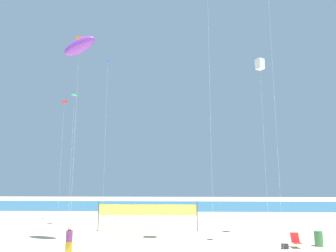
{
  "coord_description": "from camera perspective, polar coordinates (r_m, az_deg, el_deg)",
  "views": [
    {
      "loc": [
        1.89,
        -17.35,
        4.25
      ],
      "look_at": [
        0.91,
        6.11,
        8.29
      ],
      "focal_mm": 33.18,
      "sensor_mm": 36.0,
      "label": 1
    }
  ],
  "objects": [
    {
      "name": "folding_beach_chair",
      "position": [
        22.37,
        22.41,
        -18.79
      ],
      "size": [
        0.52,
        0.65,
        0.89
      ],
      "rotation": [
        0.0,
        0.0,
        0.67
      ],
      "color": "red",
      "rests_on": "ground"
    },
    {
      "name": "kite_red_diamond",
      "position": [
        35.7,
        -18.58,
        3.91
      ],
      "size": [
        0.7,
        0.71,
        12.84
      ],
      "color": "silver",
      "rests_on": "ground"
    },
    {
      "name": "kite_green_diamond",
      "position": [
        31.49,
        -16.81,
        5.13
      ],
      "size": [
        0.81,
        0.81,
        12.52
      ],
      "color": "silver",
      "rests_on": "ground"
    },
    {
      "name": "kite_violet_inflatable",
      "position": [
        24.38,
        -15.98,
        13.92
      ],
      "size": [
        3.08,
        2.03,
        14.71
      ],
      "color": "silver",
      "rests_on": "ground"
    },
    {
      "name": "beach_handbag",
      "position": [
        21.79,
        20.68,
        -19.98
      ],
      "size": [
        0.4,
        0.2,
        0.32
      ],
      "primitive_type": "cube",
      "color": "#2D2D33",
      "rests_on": "ground"
    },
    {
      "name": "volleyball_net",
      "position": [
        26.99,
        -3.77,
        -15.29
      ],
      "size": [
        8.36,
        0.17,
        2.4
      ],
      "color": "#4C4C51",
      "rests_on": "ground"
    },
    {
      "name": "trash_barrel",
      "position": [
        23.37,
        25.93,
        -18.11
      ],
      "size": [
        0.52,
        0.52,
        0.95
      ],
      "primitive_type": "cylinder",
      "color": "#3F7F4C",
      "rests_on": "ground"
    },
    {
      "name": "kite_blue_diamond",
      "position": [
        33.87,
        -11.02,
        9.84
      ],
      "size": [
        0.53,
        0.53,
        16.85
      ],
      "color": "silver",
      "rests_on": "ground"
    },
    {
      "name": "kite_white_box",
      "position": [
        26.94,
        16.53,
        10.74
      ],
      "size": [
        0.75,
        0.75,
        13.98
      ],
      "color": "silver",
      "rests_on": "ground"
    },
    {
      "name": "beachgoer_plum_shirt",
      "position": [
        19.77,
        -17.7,
        -19.2
      ],
      "size": [
        0.37,
        0.37,
        1.61
      ],
      "rotation": [
        0.0,
        0.0,
        1.06
      ],
      "color": "gold",
      "rests_on": "ground"
    },
    {
      "name": "ocean_band",
      "position": [
        52.62,
        0.33,
        -14.38
      ],
      "size": [
        120.0,
        20.0,
        0.01
      ],
      "primitive_type": "cube",
      "color": "teal",
      "rests_on": "ground"
    }
  ]
}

